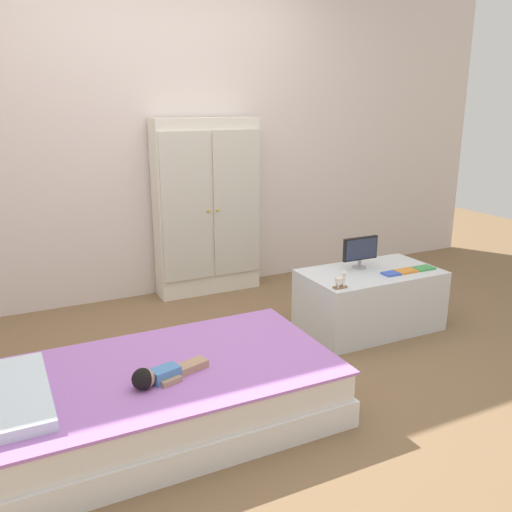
# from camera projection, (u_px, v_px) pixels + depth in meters

# --- Properties ---
(ground_plane) EXTENTS (10.00, 10.00, 0.02)m
(ground_plane) POSITION_uv_depth(u_px,v_px,m) (242.00, 374.00, 3.15)
(ground_plane) COLOR brown
(back_wall) EXTENTS (6.40, 0.05, 2.70)m
(back_wall) POSITION_uv_depth(u_px,v_px,m) (155.00, 125.00, 4.13)
(back_wall) COLOR silver
(back_wall) RESTS_ON ground_plane
(bed) EXTENTS (1.70, 0.91, 0.30)m
(bed) POSITION_uv_depth(u_px,v_px,m) (160.00, 396.00, 2.62)
(bed) COLOR white
(bed) RESTS_ON ground_plane
(pillow) EXTENTS (0.32, 0.66, 0.05)m
(pillow) POSITION_uv_depth(u_px,v_px,m) (9.00, 395.00, 2.29)
(pillow) COLOR silver
(pillow) RESTS_ON bed
(doll) EXTENTS (0.39, 0.18, 0.10)m
(doll) POSITION_uv_depth(u_px,v_px,m) (157.00, 376.00, 2.43)
(doll) COLOR #4C84C6
(doll) RESTS_ON bed
(wardrobe) EXTENTS (0.84, 0.25, 1.40)m
(wardrobe) POSITION_uv_depth(u_px,v_px,m) (207.00, 207.00, 4.32)
(wardrobe) COLOR white
(wardrobe) RESTS_ON ground_plane
(tv_stand) EXTENTS (0.93, 0.54, 0.41)m
(tv_stand) POSITION_uv_depth(u_px,v_px,m) (369.00, 300.00, 3.72)
(tv_stand) COLOR silver
(tv_stand) RESTS_ON ground_plane
(tv_monitor) EXTENTS (0.27, 0.10, 0.22)m
(tv_monitor) POSITION_uv_depth(u_px,v_px,m) (360.00, 250.00, 3.69)
(tv_monitor) COLOR #99999E
(tv_monitor) RESTS_ON tv_stand
(rocking_horse_toy) EXTENTS (0.09, 0.04, 0.11)m
(rocking_horse_toy) POSITION_uv_depth(u_px,v_px,m) (341.00, 280.00, 3.31)
(rocking_horse_toy) COLOR #8E6642
(rocking_horse_toy) RESTS_ON tv_stand
(book_blue) EXTENTS (0.11, 0.09, 0.01)m
(book_blue) POSITION_uv_depth(u_px,v_px,m) (391.00, 274.00, 3.58)
(book_blue) COLOR blue
(book_blue) RESTS_ON tv_stand
(book_orange) EXTENTS (0.15, 0.09, 0.01)m
(book_orange) POSITION_uv_depth(u_px,v_px,m) (406.00, 271.00, 3.63)
(book_orange) COLOR orange
(book_orange) RESTS_ON tv_stand
(book_green) EXTENTS (0.14, 0.09, 0.01)m
(book_green) POSITION_uv_depth(u_px,v_px,m) (424.00, 268.00, 3.70)
(book_green) COLOR #429E51
(book_green) RESTS_ON tv_stand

